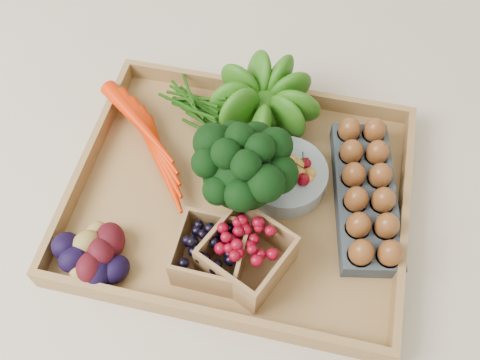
% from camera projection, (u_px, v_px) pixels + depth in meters
% --- Properties ---
extents(ground, '(4.00, 4.00, 0.00)m').
position_uv_depth(ground, '(240.00, 198.00, 0.92)').
color(ground, beige).
rests_on(ground, ground).
extents(tray, '(0.55, 0.45, 0.01)m').
position_uv_depth(tray, '(240.00, 196.00, 0.91)').
color(tray, '#9E7542').
rests_on(tray, ground).
extents(carrots, '(0.21, 0.15, 0.05)m').
position_uv_depth(carrots, '(154.00, 143.00, 0.93)').
color(carrots, red).
rests_on(carrots, tray).
extents(lettuce, '(0.13, 0.13, 0.13)m').
position_uv_depth(lettuce, '(265.00, 98.00, 0.93)').
color(lettuce, '#19450A').
rests_on(lettuce, tray).
extents(broccoli, '(0.16, 0.16, 0.13)m').
position_uv_depth(broccoli, '(243.00, 183.00, 0.84)').
color(broccoli, black).
rests_on(broccoli, tray).
extents(cherry_bowl, '(0.14, 0.14, 0.04)m').
position_uv_depth(cherry_bowl, '(284.00, 176.00, 0.90)').
color(cherry_bowl, '#8C9EA5').
rests_on(cherry_bowl, tray).
extents(egg_carton, '(0.15, 0.29, 0.03)m').
position_uv_depth(egg_carton, '(365.00, 196.00, 0.88)').
color(egg_carton, '#384248').
rests_on(egg_carton, tray).
extents(potatoes, '(0.13, 0.13, 0.07)m').
position_uv_depth(potatoes, '(87.00, 255.00, 0.81)').
color(potatoes, '#37080F').
rests_on(potatoes, tray).
extents(punnet_blackberry, '(0.10, 0.10, 0.07)m').
position_uv_depth(punnet_blackberry, '(211.00, 253.00, 0.81)').
color(punnet_blackberry, black).
rests_on(punnet_blackberry, tray).
extents(punnet_raspberry, '(0.15, 0.15, 0.08)m').
position_uv_depth(punnet_raspberry, '(247.00, 255.00, 0.80)').
color(punnet_raspberry, '#680412').
rests_on(punnet_raspberry, tray).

